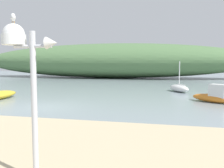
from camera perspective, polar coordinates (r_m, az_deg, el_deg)
ground_plane at (r=15.23m, az=-15.88°, el=-5.27°), size 120.00×120.00×0.00m
distant_hill at (r=44.24m, az=-0.74°, el=5.59°), size 51.51×11.23×6.29m
mast_structure at (r=5.22m, az=-20.85°, el=6.88°), size 1.20×0.48×3.26m
seagull_on_radar at (r=5.40m, az=-22.58°, el=14.54°), size 0.23×0.28×0.22m
sailboat_inner_mooring at (r=23.11m, az=15.74°, el=-0.96°), size 2.21×3.03×2.85m
motorboat_outer_mooring at (r=17.58m, az=23.41°, el=-2.66°), size 2.99×2.53×1.26m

